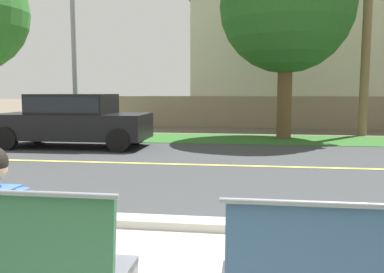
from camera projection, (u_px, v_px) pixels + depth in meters
The scene contains 11 objects.
ground_plane at pixel (229, 155), 10.36m from camera, with size 140.00×140.00×0.00m, color #665B4C.
curb_edge at pixel (207, 225), 4.79m from camera, with size 44.00×0.30×0.11m, color #ADA89E.
street_asphalt at pixel (226, 166), 8.88m from camera, with size 52.00×8.00×0.01m, color #383A3D.
road_centre_line at pixel (226, 165), 8.88m from camera, with size 48.00×0.14×0.01m, color #E0CC4C.
far_verge_grass at pixel (234, 139), 13.81m from camera, with size 48.00×2.80×0.02m, color #2D6026.
bench_left at pixel (4, 265), 2.75m from camera, with size 1.73×0.48×1.01m.
seated_person_blue at pixel (3, 224), 2.91m from camera, with size 0.52×0.68×1.25m.
car_black_near at pixel (74, 118), 11.77m from camera, with size 4.30×1.86×1.54m.
streetlamp at pixel (75, 6), 13.83m from camera, with size 0.24×2.10×7.95m.
garden_wall at pixel (246, 112), 18.12m from camera, with size 13.00×0.36×1.40m, color gray.
house_across_street at pixel (321, 54), 20.45m from camera, with size 13.39×6.91×6.86m.
Camera 1 is at (0.46, -2.28, 1.62)m, focal length 38.12 mm.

